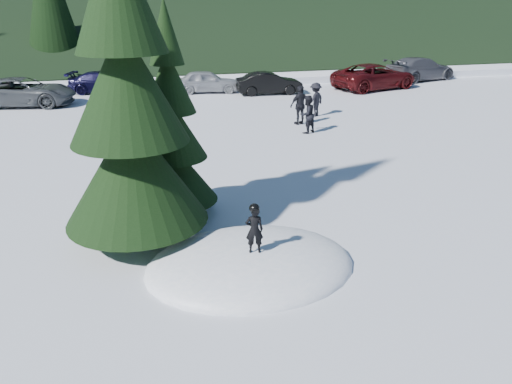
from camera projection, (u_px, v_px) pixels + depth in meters
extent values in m
plane|color=white|center=(250.00, 266.00, 10.61)|extent=(200.00, 200.00, 0.00)
ellipsoid|color=white|center=(250.00, 266.00, 10.61)|extent=(4.48, 3.52, 0.96)
cylinder|color=black|center=(138.00, 214.00, 11.45)|extent=(0.38, 0.38, 1.40)
cone|color=black|center=(134.00, 169.00, 11.05)|extent=(3.20, 3.20, 2.46)
cone|color=black|center=(126.00, 84.00, 10.37)|extent=(2.54, 2.54, 2.46)
cylinder|color=black|center=(176.00, 196.00, 13.02)|extent=(0.26, 0.26, 1.00)
cone|color=black|center=(174.00, 172.00, 12.78)|extent=(2.20, 2.20, 1.52)
cone|color=black|center=(171.00, 128.00, 12.36)|extent=(1.75, 1.75, 1.52)
cone|color=black|center=(168.00, 81.00, 11.93)|extent=(1.29, 1.29, 1.52)
cone|color=black|center=(165.00, 31.00, 11.51)|extent=(0.84, 0.84, 1.52)
imported|color=black|center=(254.00, 230.00, 10.02)|extent=(0.40, 0.30, 0.99)
imported|color=black|center=(307.00, 114.00, 20.69)|extent=(0.95, 0.88, 1.57)
imported|color=black|center=(300.00, 105.00, 22.07)|extent=(1.08, 0.63, 1.72)
imported|color=black|center=(315.00, 100.00, 23.64)|extent=(1.18, 1.05, 1.58)
imported|color=#4B4F53|center=(23.00, 92.00, 25.90)|extent=(5.59, 3.32, 1.46)
imported|color=black|center=(106.00, 83.00, 29.34)|extent=(4.64, 2.96, 1.25)
imported|color=#989BA0|center=(207.00, 81.00, 29.56)|extent=(4.02, 2.08, 1.31)
imported|color=black|center=(269.00, 83.00, 29.07)|extent=(3.91, 1.58, 1.26)
imported|color=#3E0B0D|center=(375.00, 76.00, 30.70)|extent=(5.97, 3.89, 1.53)
imported|color=#48494F|center=(420.00, 69.00, 33.85)|extent=(5.71, 3.54, 1.54)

